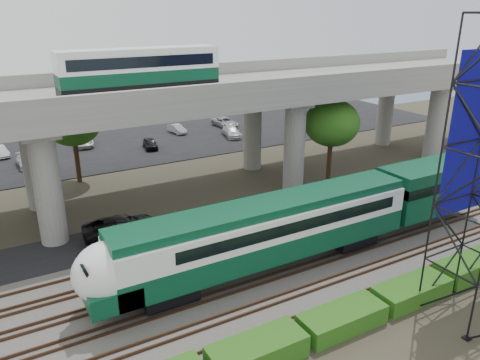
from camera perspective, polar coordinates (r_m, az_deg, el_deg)
ground at (r=27.51m, az=4.58°, el=-13.33°), size 140.00×140.00×0.00m
ballast_bed at (r=28.87m, az=2.33°, el=-11.28°), size 90.00×12.00×0.20m
service_road at (r=35.51m, az=-4.93°, el=-5.08°), size 90.00×5.00×0.08m
parking_lot at (r=56.49m, az=-15.05°, el=3.99°), size 90.00×18.00×0.08m
harbor_water at (r=77.46m, az=-19.40°, el=7.81°), size 140.00×40.00×0.03m
rail_tracks at (r=28.77m, az=2.34°, el=-10.97°), size 90.00×9.52×0.16m
commuter_train at (r=28.93m, az=7.07°, el=-5.09°), size 29.30×3.06×4.30m
overpass at (r=37.81m, az=-9.08°, el=9.37°), size 80.00×12.00×12.40m
hedge_strip at (r=24.99m, az=12.35°, el=-16.12°), size 34.60×1.80×1.20m
trees at (r=37.25m, az=-15.46°, el=4.55°), size 40.94×16.94×7.69m
suv at (r=33.80m, az=-14.16°, el=-5.56°), size 5.60×3.02×1.49m
parked_cars at (r=56.57m, az=-13.24°, el=4.85°), size 34.22×9.72×1.29m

